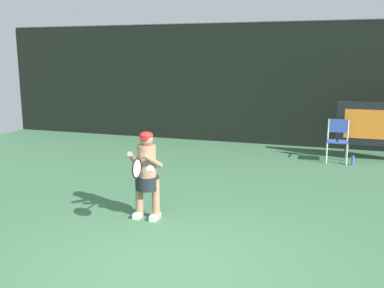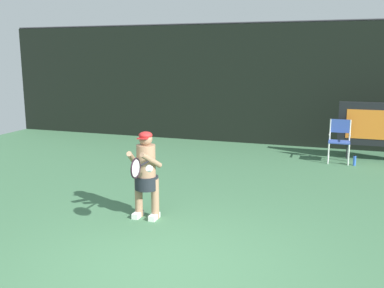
{
  "view_description": "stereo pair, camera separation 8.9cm",
  "coord_description": "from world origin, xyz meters",
  "views": [
    {
      "loc": [
        1.9,
        -4.7,
        2.66
      ],
      "look_at": [
        -0.58,
        2.84,
        1.05
      ],
      "focal_mm": 40.74,
      "sensor_mm": 36.0,
      "label": 1
    },
    {
      "loc": [
        1.98,
        -4.67,
        2.66
      ],
      "look_at": [
        -0.58,
        2.84,
        1.05
      ],
      "focal_mm": 40.74,
      "sensor_mm": 36.0,
      "label": 2
    }
  ],
  "objects": [
    {
      "name": "backdrop_screen",
      "position": [
        0.0,
        8.5,
        1.81
      ],
      "size": [
        18.0,
        0.12,
        3.66
      ],
      "color": "black",
      "rests_on": "ground"
    },
    {
      "name": "water_bottle",
      "position": [
        2.42,
        6.51,
        0.12
      ],
      "size": [
        0.07,
        0.07,
        0.27
      ],
      "color": "blue",
      "rests_on": "ground"
    },
    {
      "name": "ground",
      "position": [
        0.0,
        -0.19,
        -0.01
      ],
      "size": [
        18.0,
        22.0,
        0.03
      ],
      "color": "#406E4A"
    },
    {
      "name": "scoreboard",
      "position": [
        3.07,
        7.21,
        0.95
      ],
      "size": [
        2.2,
        0.21,
        1.5
      ],
      "color": "black",
      "rests_on": "ground"
    },
    {
      "name": "tennis_player",
      "position": [
        -0.96,
        1.63,
        0.79
      ],
      "size": [
        0.53,
        0.61,
        1.46
      ],
      "color": "white",
      "rests_on": "ground"
    },
    {
      "name": "tennis_racket",
      "position": [
        -0.82,
        0.97,
        1.03
      ],
      "size": [
        0.03,
        0.6,
        0.31
      ],
      "rotation": [
        0.0,
        0.0,
        0.32
      ],
      "color": "black"
    },
    {
      "name": "umpire_chair",
      "position": [
        2.03,
        6.75,
        0.62
      ],
      "size": [
        0.52,
        0.44,
        1.08
      ],
      "color": "white",
      "rests_on": "ground"
    }
  ]
}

